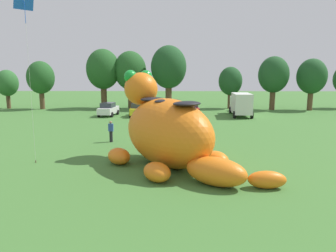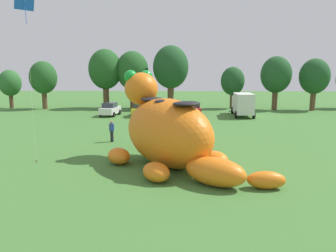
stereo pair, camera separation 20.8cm
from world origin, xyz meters
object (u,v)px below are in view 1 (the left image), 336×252
spectator_far_side (155,118)px  spectator_wandering (189,129)px  spectator_near_inflatable (111,132)px  spectator_mid_field (188,132)px  tethered_flying_kite (24,0)px  spectator_by_cars (149,117)px  car_white (108,109)px  car_yellow (138,110)px  giant_inflatable_creature (168,131)px  car_green (164,109)px  car_red (191,109)px  box_truck (241,104)px

spectator_far_side → spectator_wandering: bearing=-64.1°
spectator_near_inflatable → spectator_far_side: size_ratio=1.00×
spectator_mid_field → tethered_flying_kite: 14.44m
spectator_by_cars → spectator_wandering: same height
car_white → car_yellow: size_ratio=1.03×
car_yellow → spectator_wandering: 15.39m
tethered_flying_kite → giant_inflatable_creature: bearing=-3.1°
giant_inflatable_creature → spectator_wandering: (1.64, 7.67, -1.23)m
spectator_far_side → car_green: bearing=85.0°
car_green → car_red: size_ratio=1.01×
car_green → spectator_near_inflatable: size_ratio=2.45×
giant_inflatable_creature → box_truck: size_ratio=1.50×
car_yellow → spectator_by_cars: size_ratio=2.41×
spectator_far_side → spectator_mid_field: bearing=-68.3°
spectator_wandering → car_red: bearing=86.2°
box_truck → spectator_by_cars: size_ratio=3.81×
giant_inflatable_creature → car_red: (2.63, 22.71, -1.22)m
box_truck → spectator_mid_field: bearing=-115.4°
tethered_flying_kite → car_green: bearing=72.0°
spectator_mid_field → spectator_far_side: 8.43m
giant_inflatable_creature → spectator_near_inflatable: size_ratio=5.71×
car_red → spectator_wandering: bearing=-93.8°
spectator_wandering → tethered_flying_kite: 15.04m
spectator_by_cars → car_green: bearing=80.2°
spectator_wandering → spectator_far_side: same height
spectator_by_cars → tethered_flying_kite: tethered_flying_kite is taller
spectator_by_cars → car_white: bearing=128.9°
box_truck → spectator_far_side: (-10.61, -7.96, -0.75)m
car_white → car_yellow: (3.88, -0.33, 0.00)m
car_white → spectator_mid_field: (9.61, -15.58, -0.01)m
car_red → car_green: bearing=176.1°
car_white → spectator_by_cars: bearing=-51.1°
car_yellow → spectator_mid_field: bearing=-69.4°
giant_inflatable_creature → spectator_far_side: (-1.65, 14.47, -1.23)m
car_red → spectator_far_side: 9.29m
box_truck → spectator_wandering: (-7.32, -14.75, -0.75)m
car_yellow → spectator_near_inflatable: bearing=-91.6°
car_red → spectator_mid_field: (-1.17, -16.08, -0.01)m
spectator_near_inflatable → car_white: bearing=102.4°
car_red → box_truck: box_truck is taller
giant_inflatable_creature → tethered_flying_kite: bearing=176.9°
car_red → car_yellow: bearing=-173.1°
spectator_near_inflatable → tethered_flying_kite: size_ratio=0.16×
spectator_by_cars → spectator_wandering: size_ratio=1.00×
car_yellow → car_red: size_ratio=0.99×
box_truck → spectator_mid_field: (-7.50, -15.80, -0.75)m
giant_inflatable_creature → spectator_mid_field: bearing=77.6°
car_yellow → spectator_by_cars: (1.98, -6.93, -0.01)m
car_white → giant_inflatable_creature: bearing=-69.8°
giant_inflatable_creature → spectator_mid_field: giant_inflatable_creature is taller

